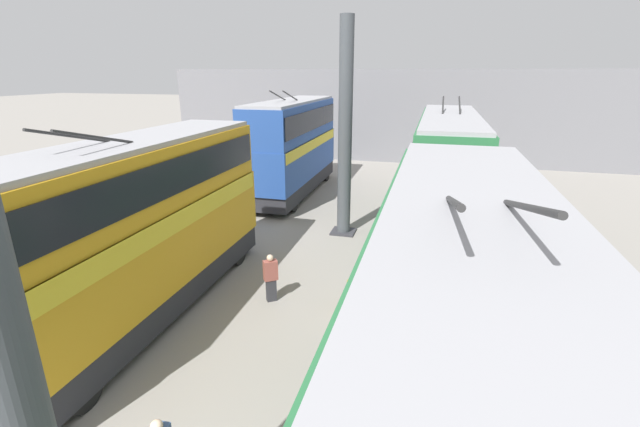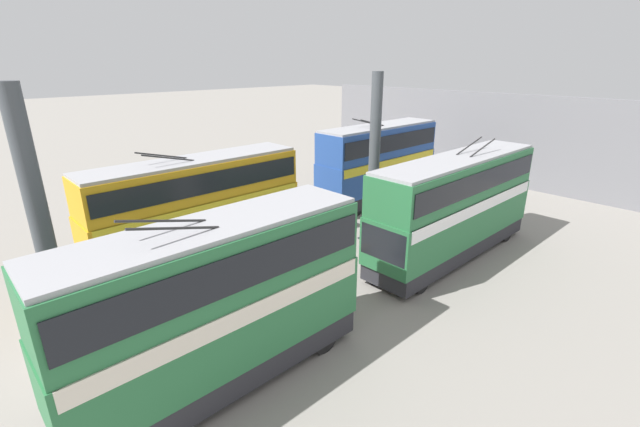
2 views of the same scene
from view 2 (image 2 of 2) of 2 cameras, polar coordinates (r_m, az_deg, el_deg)
The scene contains 11 objects.
ground_plane at distance 17.07m, azimuth -28.89°, elevation -16.50°, with size 240.00×240.00×0.00m, color gray.
depot_back_wall at distance 36.91m, azimuth 23.98°, elevation 8.90°, with size 0.50×36.00×7.01m.
support_column_near at distance 15.07m, azimuth -32.82°, elevation -3.25°, with size 1.03×1.03×8.91m.
support_column_far at distance 22.73m, azimuth 7.21°, elevation 6.70°, with size 1.03×1.03×8.91m.
bus_left_near at distance 12.90m, azimuth -13.39°, elevation -10.76°, with size 9.22×2.54×5.85m.
bus_left_far at distance 21.84m, azimuth 17.61°, elevation 1.52°, with size 11.17×2.54×5.75m.
bus_right_mid at distance 21.39m, azimuth -15.96°, elevation 1.27°, with size 10.48×2.54×5.72m.
bus_right_far at distance 29.84m, azimuth 7.85°, elevation 7.24°, with size 9.82×2.54×5.94m.
person_aisle_midway at distance 20.33m, azimuth -7.00°, elevation -5.40°, with size 0.44×0.48×1.55m.
person_aisle_foreground at distance 17.26m, azimuth -23.73°, elevation -12.00°, with size 0.44×0.27×1.55m.
oil_drum at distance 18.80m, azimuth -1.51°, elevation -8.74°, with size 0.60×0.60×0.88m.
Camera 2 is at (-2.38, -14.04, 9.41)m, focal length 24.00 mm.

